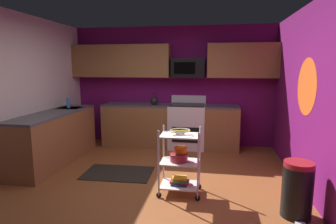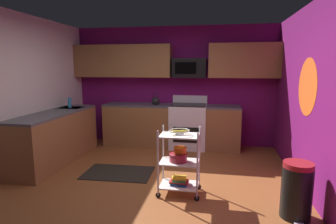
{
  "view_description": "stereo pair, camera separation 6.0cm",
  "coord_description": "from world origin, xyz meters",
  "views": [
    {
      "loc": [
        0.92,
        -3.72,
        1.72
      ],
      "look_at": [
        0.25,
        0.36,
        1.05
      ],
      "focal_mm": 29.65,
      "sensor_mm": 36.0,
      "label": 1
    },
    {
      "loc": [
        0.98,
        -3.71,
        1.72
      ],
      "look_at": [
        0.25,
        0.36,
        1.05
      ],
      "focal_mm": 29.65,
      "sensor_mm": 36.0,
      "label": 2
    }
  ],
  "objects": [
    {
      "name": "wall_right",
      "position": [
        2.23,
        0.0,
        1.3
      ],
      "size": [
        0.06,
        4.8,
        2.6
      ],
      "primitive_type": "cube",
      "color": "#6B1156",
      "rests_on": "ground"
    },
    {
      "name": "floor_rug",
      "position": [
        -0.59,
        0.41,
        0.01
      ],
      "size": [
        1.12,
        0.74,
        0.01
      ],
      "primitive_type": "cube",
      "rotation": [
        0.0,
        0.0,
        0.04
      ],
      "color": "black",
      "rests_on": "ground"
    },
    {
      "name": "upper_cabinets",
      "position": [
        -0.08,
        2.23,
        1.85
      ],
      "size": [
        4.4,
        0.33,
        0.7
      ],
      "color": "brown"
    },
    {
      "name": "microwave",
      "position": [
        0.37,
        2.21,
        1.7
      ],
      "size": [
        0.7,
        0.39,
        0.4
      ],
      "color": "black"
    },
    {
      "name": "dish_soap_bottle",
      "position": [
        -1.91,
        1.32,
        1.02
      ],
      "size": [
        0.06,
        0.06,
        0.2
      ],
      "primitive_type": "cylinder",
      "color": "#2D8CBF",
      "rests_on": "counter_run"
    },
    {
      "name": "counter_run",
      "position": [
        -0.81,
        1.53,
        0.46
      ],
      "size": [
        3.66,
        2.7,
        0.92
      ],
      "color": "brown",
      "rests_on": "ground"
    },
    {
      "name": "wall_flower_decal",
      "position": [
        2.2,
        0.42,
        1.45
      ],
      "size": [
        0.0,
        0.81,
        0.81
      ],
      "primitive_type": "cylinder",
      "rotation": [
        0.0,
        1.57,
        0.0
      ],
      "color": "#E5591E"
    },
    {
      "name": "kettle",
      "position": [
        -0.34,
        2.1,
        1.0
      ],
      "size": [
        0.21,
        0.18,
        0.26
      ],
      "color": "black",
      "rests_on": "counter_run"
    },
    {
      "name": "wall_back",
      "position": [
        0.0,
        2.43,
        1.3
      ],
      "size": [
        4.52,
        0.06,
        2.6
      ],
      "primitive_type": "cube",
      "color": "#6B1156",
      "rests_on": "ground"
    },
    {
      "name": "rolling_cart",
      "position": [
        0.49,
        -0.14,
        0.45
      ],
      "size": [
        0.58,
        0.38,
        0.91
      ],
      "color": "silver",
      "rests_on": "ground"
    },
    {
      "name": "floor",
      "position": [
        0.0,
        0.0,
        -0.02
      ],
      "size": [
        4.4,
        4.8,
        0.04
      ],
      "primitive_type": "cube",
      "color": "brown",
      "rests_on": "ground"
    },
    {
      "name": "trash_can",
      "position": [
        1.9,
        -0.51,
        0.33
      ],
      "size": [
        0.34,
        0.42,
        0.66
      ],
      "color": "black",
      "rests_on": "ground"
    },
    {
      "name": "fruit_bowl",
      "position": [
        0.49,
        -0.14,
        0.88
      ],
      "size": [
        0.27,
        0.27,
        0.07
      ],
      "color": "silver",
      "rests_on": "rolling_cart"
    },
    {
      "name": "book_stack",
      "position": [
        0.49,
        -0.14,
        0.18
      ],
      "size": [
        0.26,
        0.2,
        0.11
      ],
      "color": "#1E4C8C",
      "rests_on": "rolling_cart"
    },
    {
      "name": "mixing_bowl_large",
      "position": [
        0.48,
        -0.14,
        0.52
      ],
      "size": [
        0.25,
        0.25,
        0.11
      ],
      "color": "maroon",
      "rests_on": "rolling_cart"
    },
    {
      "name": "oven_range",
      "position": [
        0.37,
        2.1,
        0.48
      ],
      "size": [
        0.76,
        0.65,
        1.1
      ],
      "color": "white",
      "rests_on": "ground"
    },
    {
      "name": "wall_left",
      "position": [
        -2.23,
        0.0,
        1.3
      ],
      "size": [
        0.06,
        4.8,
        2.6
      ],
      "primitive_type": "cube",
      "color": "silver",
      "rests_on": "ground"
    },
    {
      "name": "mixing_bowl_small",
      "position": [
        0.5,
        -0.13,
        0.62
      ],
      "size": [
        0.18,
        0.18,
        0.08
      ],
      "color": "orange",
      "rests_on": "rolling_cart"
    }
  ]
}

